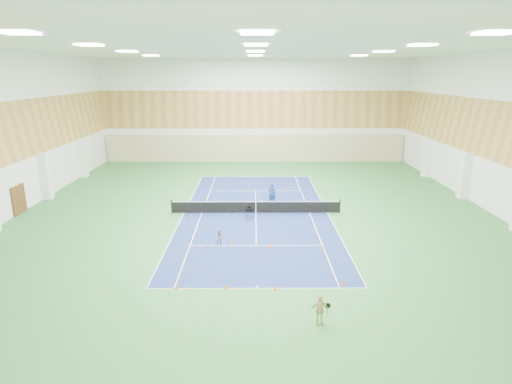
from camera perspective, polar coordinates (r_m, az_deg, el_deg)
ground at (r=32.70m, az=-0.03°, el=-2.82°), size 40.00×40.00×0.00m
room_shell at (r=31.32m, az=-0.03°, el=7.65°), size 36.00×40.00×12.00m
wood_cladding at (r=31.11m, az=-0.03°, el=11.30°), size 36.00×40.00×8.00m
ceiling_light_grid at (r=31.07m, az=-0.03°, el=18.53°), size 21.40×25.40×0.06m
court_surface at (r=32.69m, az=-0.03°, el=-2.81°), size 10.97×23.77×0.01m
tennis_balls_scatter at (r=32.68m, az=-0.03°, el=-2.74°), size 10.57×22.77×0.07m
tennis_net at (r=32.53m, az=-0.03°, el=-1.90°), size 12.80×0.10×1.10m
back_curtain at (r=51.52m, az=-0.13°, el=5.83°), size 35.40×0.16×3.20m
door_left_b at (r=36.93m, az=-29.06°, el=-0.89°), size 0.08×1.80×2.20m
coach at (r=34.84m, az=2.16°, el=-0.18°), size 0.72×0.57×1.73m
child_court at (r=26.69m, az=-4.87°, el=-6.01°), size 0.53×0.43×1.04m
child_apron at (r=18.93m, az=8.49°, el=-15.27°), size 0.82×0.45×1.33m
ball_cart at (r=31.33m, az=-0.90°, el=-2.81°), size 0.65×0.65×0.87m
cone_svc_a at (r=26.72m, az=-6.43°, el=-7.01°), size 0.18×0.18×0.20m
cone_svc_b at (r=26.94m, az=-3.38°, el=-6.72°), size 0.20×0.20×0.22m
cone_svc_c at (r=26.39m, az=1.84°, el=-7.16°), size 0.22×0.22×0.25m
cone_svc_d at (r=26.53m, az=8.86°, el=-7.23°), size 0.21×0.21×0.23m
cone_base_a at (r=22.04m, az=-10.58°, el=-12.29°), size 0.20×0.20×0.22m
cone_base_b at (r=21.77m, az=-4.02°, el=-12.43°), size 0.19×0.19×0.21m
cone_base_c at (r=21.58m, az=2.60°, el=-12.68°), size 0.19×0.19×0.21m
cone_base_d at (r=22.54m, az=11.61°, el=-11.66°), size 0.22×0.22×0.24m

